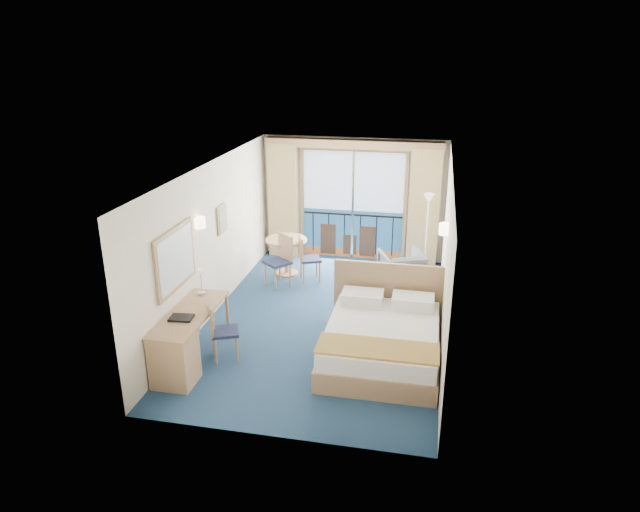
{
  "coord_description": "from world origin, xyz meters",
  "views": [
    {
      "loc": [
        1.74,
        -8.84,
        4.56
      ],
      "look_at": [
        -0.12,
        0.2,
        1.12
      ],
      "focal_mm": 32.0,
      "sensor_mm": 36.0,
      "label": 1
    }
  ],
  "objects_px": {
    "armchair": "(401,270)",
    "desk_chair": "(219,328)",
    "round_table": "(286,247)",
    "table_chair_b": "(281,257)",
    "table_chair_a": "(306,256)",
    "floor_lamp": "(428,214)",
    "bed": "(382,339)",
    "desk": "(178,350)",
    "nightstand": "(428,310)"
  },
  "relations": [
    {
      "from": "bed",
      "to": "armchair",
      "type": "height_order",
      "value": "bed"
    },
    {
      "from": "desk_chair",
      "to": "desk",
      "type": "bearing_deg",
      "value": 127.19
    },
    {
      "from": "nightstand",
      "to": "floor_lamp",
      "type": "height_order",
      "value": "floor_lamp"
    },
    {
      "from": "bed",
      "to": "table_chair_a",
      "type": "xyz_separation_m",
      "value": [
        -1.84,
        2.79,
        0.2
      ]
    },
    {
      "from": "desk",
      "to": "table_chair_b",
      "type": "bearing_deg",
      "value": 81.59
    },
    {
      "from": "armchair",
      "to": "desk_chair",
      "type": "distance_m",
      "value": 4.18
    },
    {
      "from": "desk",
      "to": "table_chair_a",
      "type": "distance_m",
      "value": 4.06
    },
    {
      "from": "desk",
      "to": "table_chair_b",
      "type": "xyz_separation_m",
      "value": [
        0.54,
        3.62,
        0.13
      ]
    },
    {
      "from": "round_table",
      "to": "table_chair_a",
      "type": "height_order",
      "value": "table_chair_a"
    },
    {
      "from": "floor_lamp",
      "to": "table_chair_a",
      "type": "relative_size",
      "value": 1.82
    },
    {
      "from": "table_chair_b",
      "to": "round_table",
      "type": "bearing_deg",
      "value": 133.37
    },
    {
      "from": "table_chair_a",
      "to": "table_chair_b",
      "type": "xyz_separation_m",
      "value": [
        -0.44,
        -0.33,
        0.05
      ]
    },
    {
      "from": "bed",
      "to": "table_chair_b",
      "type": "distance_m",
      "value": 3.37
    },
    {
      "from": "bed",
      "to": "armchair",
      "type": "distance_m",
      "value": 2.83
    },
    {
      "from": "bed",
      "to": "round_table",
      "type": "relative_size",
      "value": 2.6
    },
    {
      "from": "floor_lamp",
      "to": "desk_chair",
      "type": "distance_m",
      "value": 5.19
    },
    {
      "from": "nightstand",
      "to": "table_chair_a",
      "type": "relative_size",
      "value": 0.55
    },
    {
      "from": "desk",
      "to": "round_table",
      "type": "xyz_separation_m",
      "value": [
        0.49,
        4.2,
        0.13
      ]
    },
    {
      "from": "floor_lamp",
      "to": "table_chair_a",
      "type": "xyz_separation_m",
      "value": [
        -2.36,
        -0.9,
        -0.77
      ]
    },
    {
      "from": "bed",
      "to": "desk_chair",
      "type": "relative_size",
      "value": 2.4
    },
    {
      "from": "bed",
      "to": "desk_chair",
      "type": "distance_m",
      "value": 2.49
    },
    {
      "from": "floor_lamp",
      "to": "nightstand",
      "type": "bearing_deg",
      "value": -86.79
    },
    {
      "from": "table_chair_a",
      "to": "bed",
      "type": "bearing_deg",
      "value": -169.59
    },
    {
      "from": "desk",
      "to": "table_chair_a",
      "type": "xyz_separation_m",
      "value": [
        0.98,
        3.94,
        0.08
      ]
    },
    {
      "from": "nightstand",
      "to": "table_chair_b",
      "type": "distance_m",
      "value": 3.17
    },
    {
      "from": "armchair",
      "to": "floor_lamp",
      "type": "height_order",
      "value": "floor_lamp"
    },
    {
      "from": "nightstand",
      "to": "armchair",
      "type": "height_order",
      "value": "armchair"
    },
    {
      "from": "round_table",
      "to": "table_chair_b",
      "type": "bearing_deg",
      "value": -85.92
    },
    {
      "from": "nightstand",
      "to": "armchair",
      "type": "distance_m",
      "value": 1.63
    },
    {
      "from": "nightstand",
      "to": "table_chair_b",
      "type": "relative_size",
      "value": 0.51
    },
    {
      "from": "desk",
      "to": "desk_chair",
      "type": "bearing_deg",
      "value": 59.73
    },
    {
      "from": "desk",
      "to": "table_chair_b",
      "type": "distance_m",
      "value": 3.66
    },
    {
      "from": "round_table",
      "to": "table_chair_b",
      "type": "relative_size",
      "value": 0.83
    },
    {
      "from": "armchair",
      "to": "bed",
      "type": "bearing_deg",
      "value": 65.53
    },
    {
      "from": "bed",
      "to": "table_chair_a",
      "type": "bearing_deg",
      "value": 123.32
    },
    {
      "from": "desk",
      "to": "desk_chair",
      "type": "height_order",
      "value": "desk_chair"
    },
    {
      "from": "nightstand",
      "to": "desk_chair",
      "type": "distance_m",
      "value": 3.58
    },
    {
      "from": "table_chair_a",
      "to": "table_chair_b",
      "type": "bearing_deg",
      "value": 103.54
    },
    {
      "from": "bed",
      "to": "desk",
      "type": "relative_size",
      "value": 1.27
    },
    {
      "from": "round_table",
      "to": "table_chair_b",
      "type": "xyz_separation_m",
      "value": [
        0.04,
        -0.58,
        -0.0
      ]
    },
    {
      "from": "armchair",
      "to": "floor_lamp",
      "type": "xyz_separation_m",
      "value": [
        0.44,
        0.86,
        0.93
      ]
    },
    {
      "from": "table_chair_b",
      "to": "table_chair_a",
      "type": "bearing_deg",
      "value": 75.74
    },
    {
      "from": "bed",
      "to": "nightstand",
      "type": "relative_size",
      "value": 4.26
    },
    {
      "from": "table_chair_a",
      "to": "desk",
      "type": "bearing_deg",
      "value": 143.2
    },
    {
      "from": "table_chair_b",
      "to": "desk",
      "type": "bearing_deg",
      "value": -59.12
    },
    {
      "from": "armchair",
      "to": "desk_chair",
      "type": "bearing_deg",
      "value": 30.18
    },
    {
      "from": "nightstand",
      "to": "table_chair_b",
      "type": "bearing_deg",
      "value": 158.33
    },
    {
      "from": "armchair",
      "to": "round_table",
      "type": "bearing_deg",
      "value": -27.89
    },
    {
      "from": "armchair",
      "to": "desk_chair",
      "type": "relative_size",
      "value": 0.88
    },
    {
      "from": "table_chair_a",
      "to": "desk_chair",
      "type": "bearing_deg",
      "value": 146.85
    }
  ]
}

